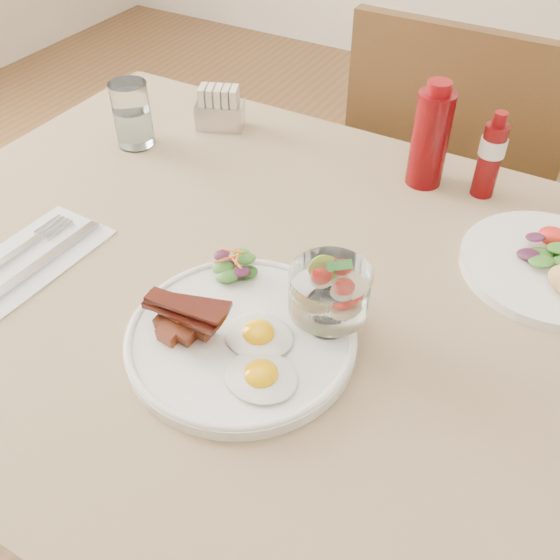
{
  "coord_description": "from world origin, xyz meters",
  "views": [
    {
      "loc": [
        0.25,
        -0.54,
        1.32
      ],
      "look_at": [
        -0.03,
        -0.06,
        0.82
      ],
      "focal_mm": 40.0,
      "sensor_mm": 36.0,
      "label": 1
    }
  ],
  "objects_px": {
    "fruit_cup": "(330,291)",
    "water_glass": "(133,118)",
    "table": "(316,343)",
    "chair_far": "(449,194)",
    "second_plate": "(560,270)",
    "main_plate": "(241,339)",
    "ketchup_bottle": "(430,138)",
    "hot_sauce_bottle": "(490,156)",
    "sugar_caddy": "(220,110)"
  },
  "relations": [
    {
      "from": "fruit_cup",
      "to": "main_plate",
      "type": "bearing_deg",
      "value": -140.9
    },
    {
      "from": "sugar_caddy",
      "to": "water_glass",
      "type": "relative_size",
      "value": 0.87
    },
    {
      "from": "fruit_cup",
      "to": "second_plate",
      "type": "bearing_deg",
      "value": 47.09
    },
    {
      "from": "main_plate",
      "to": "second_plate",
      "type": "xyz_separation_m",
      "value": [
        0.31,
        0.31,
        0.01
      ]
    },
    {
      "from": "chair_far",
      "to": "sugar_caddy",
      "type": "relative_size",
      "value": 9.5
    },
    {
      "from": "main_plate",
      "to": "second_plate",
      "type": "relative_size",
      "value": 1.15
    },
    {
      "from": "table",
      "to": "main_plate",
      "type": "distance_m",
      "value": 0.16
    },
    {
      "from": "second_plate",
      "to": "hot_sauce_bottle",
      "type": "bearing_deg",
      "value": 134.4
    },
    {
      "from": "main_plate",
      "to": "water_glass",
      "type": "bearing_deg",
      "value": 143.21
    },
    {
      "from": "main_plate",
      "to": "ketchup_bottle",
      "type": "height_order",
      "value": "ketchup_bottle"
    },
    {
      "from": "fruit_cup",
      "to": "second_plate",
      "type": "distance_m",
      "value": 0.34
    },
    {
      "from": "ketchup_bottle",
      "to": "water_glass",
      "type": "xyz_separation_m",
      "value": [
        -0.49,
        -0.14,
        -0.03
      ]
    },
    {
      "from": "table",
      "to": "chair_far",
      "type": "distance_m",
      "value": 0.68
    },
    {
      "from": "sugar_caddy",
      "to": "ketchup_bottle",
      "type": "bearing_deg",
      "value": -20.75
    },
    {
      "from": "hot_sauce_bottle",
      "to": "ketchup_bottle",
      "type": "bearing_deg",
      "value": -171.61
    },
    {
      "from": "chair_far",
      "to": "main_plate",
      "type": "xyz_separation_m",
      "value": [
        -0.05,
        -0.78,
        0.24
      ]
    },
    {
      "from": "second_plate",
      "to": "water_glass",
      "type": "distance_m",
      "value": 0.73
    },
    {
      "from": "chair_far",
      "to": "water_glass",
      "type": "height_order",
      "value": "chair_far"
    },
    {
      "from": "table",
      "to": "second_plate",
      "type": "bearing_deg",
      "value": 36.08
    },
    {
      "from": "table",
      "to": "fruit_cup",
      "type": "height_order",
      "value": "fruit_cup"
    },
    {
      "from": "table",
      "to": "main_plate",
      "type": "height_order",
      "value": "main_plate"
    },
    {
      "from": "table",
      "to": "hot_sauce_bottle",
      "type": "xyz_separation_m",
      "value": [
        0.12,
        0.34,
        0.16
      ]
    },
    {
      "from": "ketchup_bottle",
      "to": "hot_sauce_bottle",
      "type": "distance_m",
      "value": 0.1
    },
    {
      "from": "second_plate",
      "to": "water_glass",
      "type": "relative_size",
      "value": 2.16
    },
    {
      "from": "hot_sauce_bottle",
      "to": "sugar_caddy",
      "type": "bearing_deg",
      "value": -176.97
    },
    {
      "from": "main_plate",
      "to": "sugar_caddy",
      "type": "bearing_deg",
      "value": 126.34
    },
    {
      "from": "table",
      "to": "sugar_caddy",
      "type": "xyz_separation_m",
      "value": [
        -0.37,
        0.32,
        0.12
      ]
    },
    {
      "from": "fruit_cup",
      "to": "sugar_caddy",
      "type": "relative_size",
      "value": 1.01
    },
    {
      "from": "main_plate",
      "to": "water_glass",
      "type": "relative_size",
      "value": 2.48
    },
    {
      "from": "hot_sauce_bottle",
      "to": "second_plate",
      "type": "bearing_deg",
      "value": -45.6
    },
    {
      "from": "table",
      "to": "water_glass",
      "type": "distance_m",
      "value": 0.52
    },
    {
      "from": "second_plate",
      "to": "hot_sauce_bottle",
      "type": "distance_m",
      "value": 0.22
    },
    {
      "from": "second_plate",
      "to": "water_glass",
      "type": "bearing_deg",
      "value": 179.82
    },
    {
      "from": "table",
      "to": "hot_sauce_bottle",
      "type": "relative_size",
      "value": 9.42
    },
    {
      "from": "table",
      "to": "chair_far",
      "type": "height_order",
      "value": "chair_far"
    },
    {
      "from": "second_plate",
      "to": "table",
      "type": "bearing_deg",
      "value": -143.92
    },
    {
      "from": "ketchup_bottle",
      "to": "hot_sauce_bottle",
      "type": "xyz_separation_m",
      "value": [
        0.09,
        0.01,
        -0.01
      ]
    },
    {
      "from": "sugar_caddy",
      "to": "second_plate",
      "type": "bearing_deg",
      "value": -33.77
    },
    {
      "from": "ketchup_bottle",
      "to": "sugar_caddy",
      "type": "relative_size",
      "value": 1.76
    },
    {
      "from": "hot_sauce_bottle",
      "to": "sugar_caddy",
      "type": "relative_size",
      "value": 1.44
    },
    {
      "from": "main_plate",
      "to": "fruit_cup",
      "type": "distance_m",
      "value": 0.12
    },
    {
      "from": "chair_far",
      "to": "sugar_caddy",
      "type": "distance_m",
      "value": 0.57
    },
    {
      "from": "fruit_cup",
      "to": "water_glass",
      "type": "xyz_separation_m",
      "value": [
        -0.5,
        0.25,
        -0.02
      ]
    },
    {
      "from": "main_plate",
      "to": "fruit_cup",
      "type": "relative_size",
      "value": 2.84
    },
    {
      "from": "sugar_caddy",
      "to": "water_glass",
      "type": "height_order",
      "value": "water_glass"
    },
    {
      "from": "fruit_cup",
      "to": "ketchup_bottle",
      "type": "xyz_separation_m",
      "value": [
        -0.01,
        0.38,
        0.01
      ]
    },
    {
      "from": "fruit_cup",
      "to": "ketchup_bottle",
      "type": "distance_m",
      "value": 0.38
    },
    {
      "from": "table",
      "to": "chair_far",
      "type": "xyz_separation_m",
      "value": [
        0.0,
        0.66,
        -0.14
      ]
    },
    {
      "from": "chair_far",
      "to": "second_plate",
      "type": "bearing_deg",
      "value": -60.63
    },
    {
      "from": "table",
      "to": "main_plate",
      "type": "bearing_deg",
      "value": -110.85
    }
  ]
}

